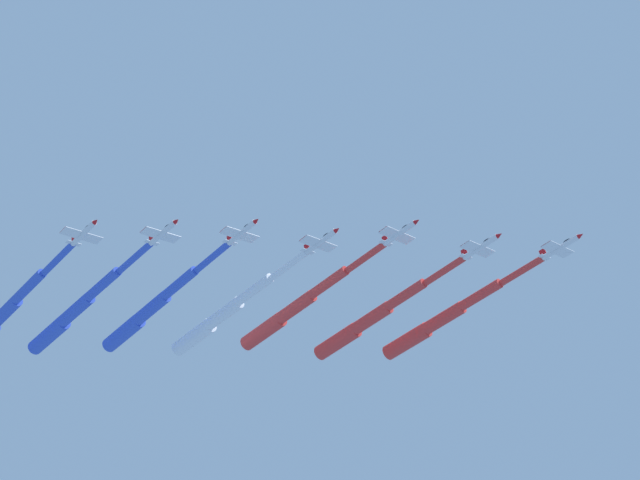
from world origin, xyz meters
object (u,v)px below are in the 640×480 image
jet_starboard_mid (150,310)px  jet_port_outer (74,312)px  jet_port_inner (370,320)px  jet_port_mid (222,315)px  jet_lead (442,320)px  jet_starboard_inner (294,309)px  jet_starboard_outer (3,315)px

jet_starboard_mid → jet_port_outer: jet_starboard_mid is taller
jet_port_inner → jet_port_mid: size_ratio=0.98×
jet_lead → jet_starboard_mid: bearing=-77.8°
jet_starboard_inner → jet_starboard_mid: (7.05, -31.64, 0.04)m
jet_lead → jet_starboard_inner: (6.71, -32.09, 3.65)m
jet_port_inner → jet_starboard_mid: size_ratio=0.95×
jet_port_mid → jet_port_inner: bearing=103.3°
jet_starboard_mid → jet_starboard_outer: jet_starboard_mid is taller
jet_starboard_inner → jet_port_mid: jet_starboard_inner is taller
jet_port_inner → jet_port_outer: 66.55m
jet_starboard_outer → jet_port_mid: bearing=100.1°
jet_starboard_inner → jet_starboard_mid: jet_starboard_mid is taller
jet_starboard_mid → jet_lead: bearing=102.2°
jet_port_inner → jet_starboard_mid: bearing=-78.2°
jet_port_inner → jet_starboard_mid: (10.11, -48.26, 3.68)m
jet_port_inner → jet_lead: bearing=103.2°
jet_port_inner → jet_port_mid: bearing=-76.7°
jet_port_outer → jet_starboard_mid: bearing=101.7°
jet_starboard_inner → jet_starboard_outer: bearing=-78.4°
jet_lead → jet_port_outer: size_ratio=0.92×
jet_port_mid → jet_port_outer: jet_port_outer is taller
jet_port_inner → jet_port_mid: (7.55, -31.86, 1.30)m
jet_port_inner → jet_starboard_mid: jet_starboard_mid is taller
jet_port_outer → jet_starboard_outer: size_ratio=0.98×
jet_lead → jet_port_mid: bearing=-76.7°
jet_starboard_inner → jet_starboard_mid: bearing=-77.4°
jet_port_mid → jet_starboard_outer: size_ratio=0.92×
jet_starboard_inner → jet_port_inner: bearing=100.4°
jet_port_mid → jet_starboard_outer: 50.17m
jet_starboard_inner → jet_lead: bearing=101.8°
jet_lead → jet_port_inner: 15.89m
jet_lead → jet_starboard_outer: jet_starboard_outer is taller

